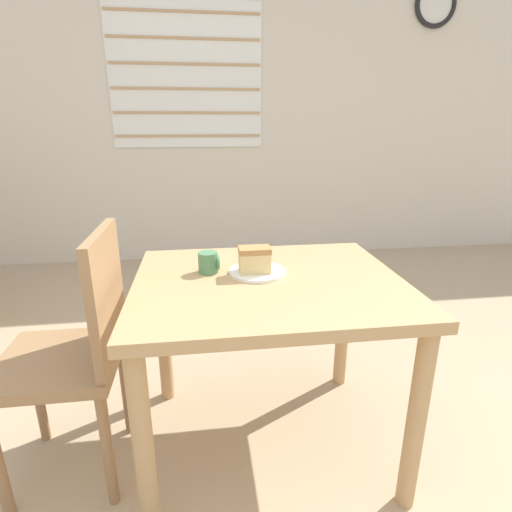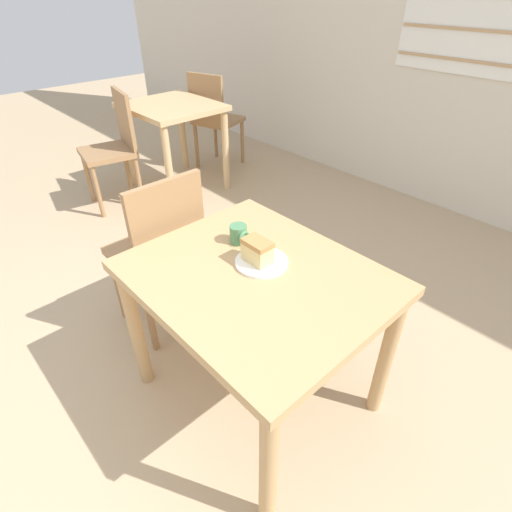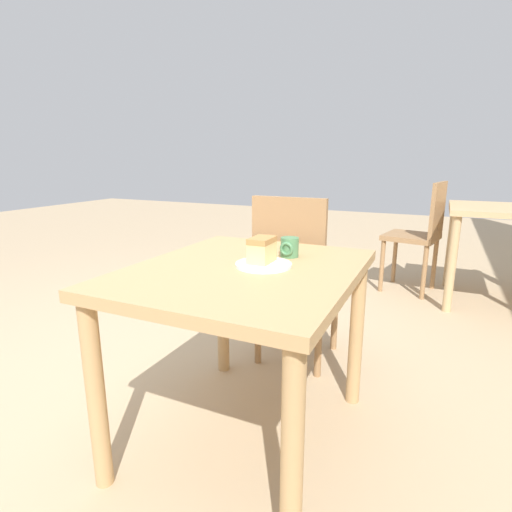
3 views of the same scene
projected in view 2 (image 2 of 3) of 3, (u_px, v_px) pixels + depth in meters
The scene contains 9 objects.
ground_plane at pixel (134, 465), 1.60m from camera, with size 14.00×14.00×0.00m, color tan.
dining_table_near at pixel (256, 295), 1.54m from camera, with size 0.93×0.77×0.70m.
dining_table_far at pixel (173, 121), 3.39m from camera, with size 0.76×0.68×0.74m.
chair_near_window at pixel (160, 250), 1.97m from camera, with size 0.39×0.39×0.90m.
chair_far_corner at pixel (114, 146), 3.18m from camera, with size 0.46×0.46×0.90m.
chair_far_opposite at pixel (214, 117), 3.82m from camera, with size 0.49×0.49×0.90m.
plate at pixel (262, 262), 1.52m from camera, with size 0.20×0.20×0.01m.
cake_slice at pixel (257, 251), 1.49m from camera, with size 0.11×0.07×0.09m.
coffee_mug at pixel (239, 234), 1.63m from camera, with size 0.08×0.07×0.08m.
Camera 2 is at (0.94, -0.20, 1.60)m, focal length 28.00 mm.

